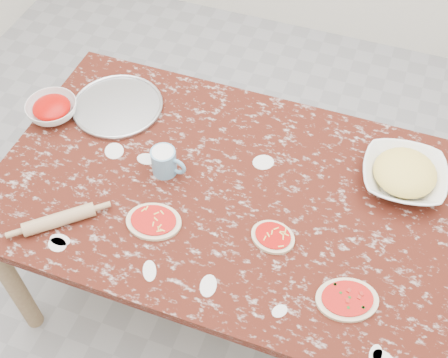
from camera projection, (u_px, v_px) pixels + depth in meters
ground at (224, 289)px, 2.54m from camera, size 4.00×4.00×0.00m
worktable at (224, 202)px, 2.02m from camera, size 1.60×1.00×0.75m
pizza_tray at (118, 107)px, 2.20m from camera, size 0.45×0.45×0.01m
sauce_bowl at (52, 110)px, 2.15m from camera, size 0.23×0.23×0.06m
cheese_bowl at (403, 176)px, 1.94m from camera, size 0.32×0.32×0.07m
flour_mug at (165, 162)px, 1.96m from camera, size 0.13×0.09×0.10m
pizza_left at (154, 221)px, 1.86m from camera, size 0.20×0.17×0.02m
pizza_mid at (273, 237)px, 1.82m from camera, size 0.16×0.14×0.02m
pizza_right at (347, 299)px, 1.68m from camera, size 0.23×0.20×0.02m
rolling_pin at (59, 219)px, 1.84m from camera, size 0.21×0.19×0.05m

